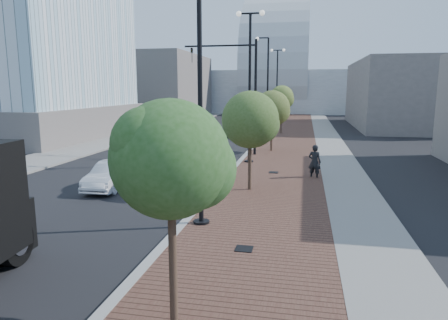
# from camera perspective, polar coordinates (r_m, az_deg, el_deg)

# --- Properties ---
(sidewalk) EXTENTS (7.00, 140.00, 0.12)m
(sidewalk) POSITION_cam_1_polar(r_m,az_deg,el_deg) (43.21, 10.64, 3.75)
(sidewalk) COLOR #4C2D23
(sidewalk) RESTS_ON ground
(concrete_strip) EXTENTS (2.40, 140.00, 0.13)m
(concrete_strip) POSITION_cam_1_polar(r_m,az_deg,el_deg) (43.26, 14.22, 3.63)
(concrete_strip) COLOR slate
(concrete_strip) RESTS_ON ground
(curb) EXTENTS (0.30, 140.00, 0.14)m
(curb) POSITION_cam_1_polar(r_m,az_deg,el_deg) (43.39, 6.01, 3.90)
(curb) COLOR gray
(curb) RESTS_ON ground
(west_sidewalk) EXTENTS (4.00, 140.00, 0.12)m
(west_sidewalk) POSITION_cam_1_polar(r_m,az_deg,el_deg) (46.43, -10.22, 4.19)
(west_sidewalk) COLOR slate
(west_sidewalk) RESTS_ON ground
(white_sedan) EXTENTS (1.50, 3.93, 1.28)m
(white_sedan) POSITION_cam_1_polar(r_m,az_deg,el_deg) (19.95, -15.60, -2.07)
(white_sedan) COLOR silver
(white_sedan) RESTS_ON ground
(dark_car_mid) EXTENTS (2.20, 4.27, 1.15)m
(dark_car_mid) POSITION_cam_1_polar(r_m,az_deg,el_deg) (30.62, -11.34, 2.14)
(dark_car_mid) COLOR black
(dark_car_mid) RESTS_ON ground
(dark_car_far) EXTENTS (2.77, 4.82, 1.31)m
(dark_car_far) POSITION_cam_1_polar(r_m,az_deg,el_deg) (40.31, 1.45, 4.32)
(dark_car_far) COLOR black
(dark_car_far) RESTS_ON ground
(pedestrian) EXTENTS (0.77, 0.62, 1.83)m
(pedestrian) POSITION_cam_1_polar(r_m,az_deg,el_deg) (21.61, 12.70, -0.28)
(pedestrian) COLOR black
(pedestrian) RESTS_ON ground
(streetlight_1) EXTENTS (1.44, 0.56, 9.21)m
(streetlight_1) POSITION_cam_1_polar(r_m,az_deg,el_deg) (13.43, -3.87, 8.47)
(streetlight_1) COLOR black
(streetlight_1) RESTS_ON ground
(streetlight_2) EXTENTS (1.72, 0.56, 9.28)m
(streetlight_2) POSITION_cam_1_polar(r_m,az_deg,el_deg) (25.19, 3.65, 10.32)
(streetlight_2) COLOR black
(streetlight_2) RESTS_ON ground
(streetlight_3) EXTENTS (1.44, 0.56, 9.21)m
(streetlight_3) POSITION_cam_1_polar(r_m,az_deg,el_deg) (37.13, 6.00, 9.47)
(streetlight_3) COLOR black
(streetlight_3) RESTS_ON ground
(streetlight_4) EXTENTS (1.72, 0.56, 9.28)m
(streetlight_4) POSITION_cam_1_polar(r_m,az_deg,el_deg) (49.07, 7.49, 10.14)
(streetlight_4) COLOR black
(streetlight_4) RESTS_ON ground
(traffic_mast) EXTENTS (5.09, 0.20, 8.00)m
(traffic_mast) POSITION_cam_1_polar(r_m,az_deg,el_deg) (28.29, 2.65, 10.63)
(traffic_mast) COLOR black
(traffic_mast) RESTS_ON ground
(tree_0) EXTENTS (2.30, 2.23, 4.55)m
(tree_0) POSITION_cam_1_polar(r_m,az_deg,el_deg) (7.48, -7.19, 0.04)
(tree_0) COLOR #382619
(tree_0) RESTS_ON ground
(tree_1) EXTENTS (2.59, 2.58, 4.62)m
(tree_1) POSITION_cam_1_polar(r_m,az_deg,el_deg) (18.19, 3.89, 5.69)
(tree_1) COLOR #382619
(tree_1) RESTS_ON ground
(tree_2) EXTENTS (2.66, 2.66, 4.59)m
(tree_2) POSITION_cam_1_polar(r_m,az_deg,el_deg) (30.11, 6.90, 7.24)
(tree_2) COLOR #382619
(tree_2) RESTS_ON ground
(tree_3) EXTENTS (2.47, 2.43, 5.03)m
(tree_3) POSITION_cam_1_polar(r_m,az_deg,el_deg) (42.06, 8.23, 8.75)
(tree_3) COLOR #382619
(tree_3) RESTS_ON ground
(tower_podium) EXTENTS (19.00, 19.00, 3.00)m
(tower_podium) POSITION_cam_1_polar(r_m,az_deg,el_deg) (44.91, -27.38, 4.87)
(tower_podium) COLOR slate
(tower_podium) RESTS_ON ground
(convention_center) EXTENTS (50.00, 30.00, 50.00)m
(convention_center) POSITION_cam_1_polar(r_m,az_deg,el_deg) (88.17, 7.58, 10.86)
(convention_center) COLOR #9CA2A5
(convention_center) RESTS_ON ground
(commercial_block_nw) EXTENTS (14.00, 20.00, 10.00)m
(commercial_block_nw) POSITION_cam_1_polar(r_m,az_deg,el_deg) (67.38, -9.67, 10.21)
(commercial_block_nw) COLOR #69625F
(commercial_block_nw) RESTS_ON ground
(commercial_block_ne) EXTENTS (12.00, 22.00, 8.00)m
(commercial_block_ne) POSITION_cam_1_polar(r_m,az_deg,el_deg) (54.30, 24.40, 8.46)
(commercial_block_ne) COLOR #605956
(commercial_block_ne) RESTS_ON ground
(utility_cover_1) EXTENTS (0.50, 0.50, 0.02)m
(utility_cover_1) POSITION_cam_1_polar(r_m,az_deg,el_deg) (11.99, 2.87, -12.42)
(utility_cover_1) COLOR black
(utility_cover_1) RESTS_ON sidewalk
(utility_cover_2) EXTENTS (0.50, 0.50, 0.02)m
(utility_cover_2) POSITION_cam_1_polar(r_m,az_deg,el_deg) (22.49, 7.03, -1.74)
(utility_cover_2) COLOR black
(utility_cover_2) RESTS_ON sidewalk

